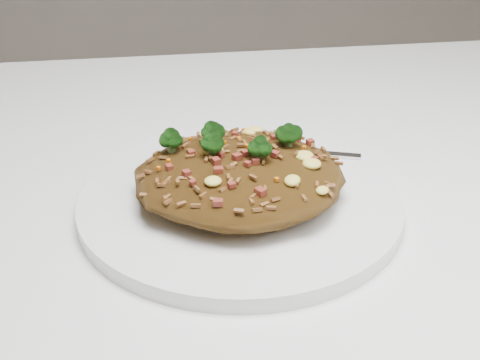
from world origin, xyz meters
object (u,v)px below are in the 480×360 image
at_px(dining_table, 146,284).
at_px(fried_rice, 240,169).
at_px(plate, 240,202).
at_px(fork, 285,151).

relative_size(dining_table, fried_rice, 6.71).
relative_size(plate, fork, 1.76).
bearing_deg(fried_rice, plate, -67.80).
height_order(fried_rice, fork, fried_rice).
distance_m(fried_rice, fork, 0.09).
bearing_deg(plate, dining_table, 166.23).
height_order(plate, fork, fork).
relative_size(dining_table, plate, 4.28).
bearing_deg(fork, fried_rice, -108.83).
bearing_deg(fried_rice, fork, 53.20).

